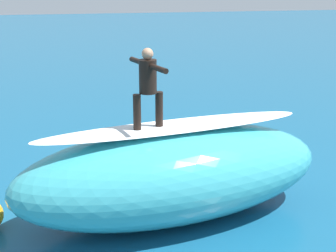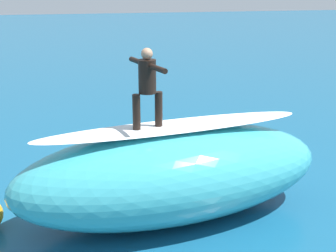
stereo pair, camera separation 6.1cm
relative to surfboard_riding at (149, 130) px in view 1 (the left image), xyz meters
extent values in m
plane|color=#145175|center=(-0.97, -2.23, -2.03)|extent=(120.00, 120.00, 0.00)
ellipsoid|color=teal|center=(-0.54, -0.08, -1.03)|extent=(7.14, 3.73, 2.00)
ellipsoid|color=white|center=(-0.54, -0.08, 0.01)|extent=(5.86, 1.82, 0.08)
ellipsoid|color=yellow|center=(0.00, 0.00, 0.00)|extent=(2.25, 1.08, 0.06)
cylinder|color=black|center=(0.23, 0.06, 0.40)|extent=(0.16, 0.16, 0.73)
cylinder|color=black|center=(-0.23, -0.06, 0.40)|extent=(0.16, 0.16, 0.73)
cylinder|color=black|center=(0.00, 0.00, 1.09)|extent=(0.43, 0.43, 0.66)
sphere|color=tan|center=(0.00, 0.00, 1.53)|extent=(0.23, 0.23, 0.23)
cylinder|color=black|center=(-0.12, 0.45, 1.32)|extent=(0.26, 0.60, 0.10)
cylinder|color=black|center=(0.12, -0.45, 1.32)|extent=(0.26, 0.60, 0.10)
ellipsoid|color=#E0563D|center=(-1.67, -3.84, -1.99)|extent=(1.40, 2.18, 0.07)
cylinder|color=black|center=(-1.67, -3.84, -1.82)|extent=(0.58, 0.82, 0.27)
sphere|color=tan|center=(-1.87, -3.42, -1.77)|extent=(0.19, 0.19, 0.19)
cylinder|color=black|center=(-1.29, -4.45, -1.90)|extent=(0.39, 0.64, 0.12)
cylinder|color=black|center=(-1.44, -4.52, -1.90)|extent=(0.39, 0.64, 0.12)
ellipsoid|color=white|center=(-3.40, -3.95, -1.97)|extent=(1.13, 1.01, 0.11)
camera|label=1|loc=(1.60, 8.91, 2.92)|focal=50.60mm
camera|label=2|loc=(1.54, 8.92, 2.92)|focal=50.60mm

